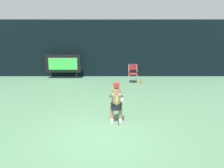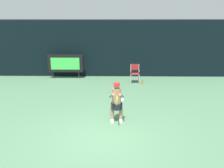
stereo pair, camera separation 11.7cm
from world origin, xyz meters
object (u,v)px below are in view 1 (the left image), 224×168
Objects in this scene: scoreboard at (64,64)px; tennis_racket at (118,100)px; tennis_player at (117,101)px; water_bottle at (142,82)px; umpire_chair at (134,72)px.

tennis_racket is (3.23, -7.26, 0.03)m from scoreboard.
tennis_player is at bearing -64.27° from scoreboard.
water_bottle is at bearing 86.10° from tennis_racket.
scoreboard is 8.30× the size of water_bottle.
tennis_racket is at bearing -88.94° from tennis_player.
tennis_player is at bearing -106.27° from water_bottle.
umpire_chair is 0.75× the size of tennis_player.
scoreboard is 7.94m from tennis_racket.
scoreboard is 4.44m from umpire_chair.
umpire_chair is at bearing 131.07° from water_bottle.
tennis_player reaches higher than water_bottle.
tennis_player is (-1.49, -5.12, 0.65)m from water_bottle.
tennis_racket is at bearing -99.82° from umpire_chair.
umpire_chair is at bearing 79.07° from tennis_player.
tennis_player is (3.22, -6.68, -0.18)m from scoreboard.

